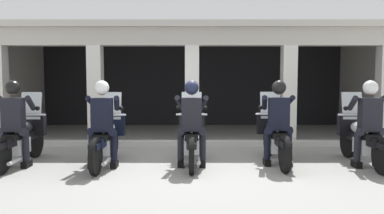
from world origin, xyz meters
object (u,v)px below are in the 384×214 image
(police_officer_far_left, at_px, (15,116))
(motorcycle_far_right, at_px, (362,138))
(police_officer_left, at_px, (103,116))
(motorcycle_center, at_px, (192,137))
(motorcycle_left, at_px, (107,138))
(motorcycle_right, at_px, (275,136))
(motorcycle_far_left, at_px, (23,138))
(police_officer_far_right, at_px, (369,116))
(police_officer_center, at_px, (192,116))
(police_officer_right, at_px, (279,115))

(police_officer_far_left, distance_m, motorcycle_far_right, 6.45)
(police_officer_left, bearing_deg, motorcycle_center, 0.79)
(motorcycle_left, xyz_separation_m, motorcycle_right, (3.21, 0.18, 0.00))
(motorcycle_far_left, bearing_deg, police_officer_far_right, -14.71)
(motorcycle_left, relative_size, police_officer_left, 1.29)
(police_officer_far_left, relative_size, police_officer_far_right, 1.00)
(motorcycle_far_left, distance_m, police_officer_left, 1.69)
(police_officer_center, xyz_separation_m, police_officer_far_right, (3.21, -0.05, 0.00))
(police_officer_far_left, relative_size, motorcycle_right, 0.78)
(police_officer_far_left, bearing_deg, police_officer_center, -11.22)
(police_officer_far_left, xyz_separation_m, motorcycle_right, (4.82, 0.44, -0.44))
(motorcycle_far_left, distance_m, police_officer_right, 4.84)
(motorcycle_left, xyz_separation_m, motorcycle_far_right, (4.82, 0.03, 0.00))
(motorcycle_far_left, distance_m, motorcycle_left, 1.61)
(motorcycle_right, xyz_separation_m, motorcycle_far_right, (1.61, -0.16, 0.00))
(motorcycle_left, distance_m, motorcycle_right, 3.22)
(police_officer_center, bearing_deg, motorcycle_far_left, 161.99)
(motorcycle_far_left, xyz_separation_m, motorcycle_center, (3.21, 0.05, 0.00))
(police_officer_far_left, xyz_separation_m, police_officer_far_right, (6.42, 0.00, 0.00))
(motorcycle_center, relative_size, motorcycle_right, 1.00)
(police_officer_left, distance_m, police_officer_center, 1.61)
(motorcycle_center, xyz_separation_m, police_officer_center, (-0.00, -0.28, 0.44))
(police_officer_far_left, bearing_deg, motorcycle_far_left, 77.55)
(motorcycle_center, bearing_deg, motorcycle_right, -10.24)
(police_officer_far_right, bearing_deg, police_officer_far_left, 174.39)
(motorcycle_center, bearing_deg, police_officer_far_right, -19.92)
(motorcycle_left, distance_m, police_officer_center, 1.68)
(motorcycle_right, relative_size, motorcycle_far_right, 1.00)
(motorcycle_far_left, height_order, motorcycle_far_right, same)
(motorcycle_far_left, bearing_deg, police_officer_right, -13.69)
(police_officer_center, relative_size, police_officer_right, 1.00)
(motorcycle_right, bearing_deg, motorcycle_left, 176.41)
(motorcycle_center, xyz_separation_m, motorcycle_right, (1.61, 0.10, 0.00))
(police_officer_far_right, bearing_deg, motorcycle_left, 171.32)
(motorcycle_center, xyz_separation_m, police_officer_right, (1.60, -0.18, 0.44))
(motorcycle_far_left, xyz_separation_m, police_officer_far_right, (6.42, -0.28, 0.44))
(police_officer_center, bearing_deg, police_officer_far_left, 167.04)
(police_officer_left, xyz_separation_m, police_officer_far_right, (4.82, 0.03, 0.00))
(police_officer_far_right, bearing_deg, police_officer_center, 173.43)
(police_officer_left, relative_size, motorcycle_far_right, 0.78)
(motorcycle_far_left, height_order, police_officer_left, police_officer_left)
(motorcycle_left, relative_size, motorcycle_center, 1.00)
(police_officer_left, bearing_deg, police_officer_center, -9.11)
(motorcycle_far_left, distance_m, motorcycle_right, 4.82)
(motorcycle_right, distance_m, police_officer_far_right, 1.72)
(motorcycle_center, xyz_separation_m, motorcycle_far_right, (3.21, -0.05, 0.00))
(motorcycle_right, xyz_separation_m, police_officer_right, (-0.00, -0.28, 0.44))
(police_officer_center, xyz_separation_m, police_officer_right, (1.61, 0.10, 0.00))
(motorcycle_far_left, height_order, police_officer_center, police_officer_center)
(police_officer_left, bearing_deg, police_officer_far_left, 167.16)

